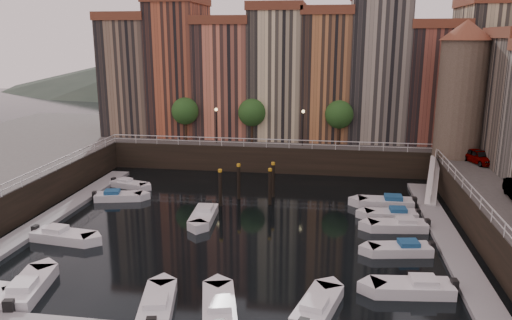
% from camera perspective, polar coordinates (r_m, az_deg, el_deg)
% --- Properties ---
extents(ground, '(200.00, 200.00, 0.00)m').
position_cam_1_polar(ground, '(41.92, -1.72, -7.24)').
color(ground, black).
rests_on(ground, ground).
extents(quay_far, '(80.00, 20.00, 3.00)m').
position_cam_1_polar(quay_far, '(66.25, 2.31, 2.02)').
color(quay_far, black).
rests_on(quay_far, ground).
extents(dock_left, '(2.00, 28.00, 0.35)m').
position_cam_1_polar(dock_left, '(46.57, -22.08, -5.88)').
color(dock_left, gray).
rests_on(dock_left, ground).
extents(dock_right, '(2.00, 28.00, 0.35)m').
position_cam_1_polar(dock_right, '(41.32, 20.94, -8.26)').
color(dock_right, gray).
rests_on(dock_right, ground).
extents(mountains, '(145.00, 100.00, 18.00)m').
position_cam_1_polar(mountains, '(148.72, 6.70, 11.02)').
color(mountains, '#2D382D').
rests_on(mountains, ground).
extents(far_terrace, '(48.70, 10.30, 17.50)m').
position_cam_1_polar(far_terrace, '(62.20, 5.21, 10.00)').
color(far_terrace, '#7F6651').
rests_on(far_terrace, quay_far).
extents(corner_tower, '(5.20, 5.20, 13.80)m').
position_cam_1_polar(corner_tower, '(54.71, 22.45, 7.69)').
color(corner_tower, '#6B5B4C').
rests_on(corner_tower, quay_right).
extents(promenade_trees, '(21.20, 3.20, 5.20)m').
position_cam_1_polar(promenade_trees, '(57.91, 0.17, 5.42)').
color(promenade_trees, black).
rests_on(promenade_trees, quay_far).
extents(street_lamps, '(10.36, 0.36, 4.18)m').
position_cam_1_polar(street_lamps, '(56.99, 0.36, 4.58)').
color(street_lamps, black).
rests_on(street_lamps, quay_far).
extents(railings, '(36.08, 34.04, 0.52)m').
position_cam_1_polar(railings, '(45.35, -0.65, -0.57)').
color(railings, white).
rests_on(railings, ground).
extents(gangway, '(2.78, 8.32, 3.73)m').
position_cam_1_polar(gangway, '(51.19, 19.60, -1.87)').
color(gangway, white).
rests_on(gangway, ground).
extents(mooring_pilings, '(4.81, 3.68, 3.78)m').
position_cam_1_polar(mooring_pilings, '(46.77, -0.61, -2.84)').
color(mooring_pilings, black).
rests_on(mooring_pilings, ground).
extents(boat_left_1, '(5.20, 2.42, 1.17)m').
position_cam_1_polar(boat_left_1, '(41.12, -21.27, -8.07)').
color(boat_left_1, silver).
rests_on(boat_left_1, ground).
extents(boat_left_3, '(4.71, 2.58, 1.06)m').
position_cam_1_polar(boat_left_3, '(49.39, -15.55, -4.02)').
color(boat_left_3, silver).
rests_on(boat_left_3, ground).
extents(boat_left_4, '(4.29, 2.53, 0.96)m').
position_cam_1_polar(boat_left_4, '(53.19, -14.35, -2.70)').
color(boat_left_4, silver).
rests_on(boat_left_4, ground).
extents(boat_right_0, '(5.18, 2.36, 1.17)m').
position_cam_1_polar(boat_right_0, '(32.50, 17.62, -13.73)').
color(boat_right_0, silver).
rests_on(boat_right_0, ground).
extents(boat_right_1, '(4.73, 2.40, 1.06)m').
position_cam_1_polar(boat_right_1, '(37.68, 16.31, -9.75)').
color(boat_right_1, silver).
rests_on(boat_right_1, ground).
extents(boat_right_2, '(4.93, 2.30, 1.11)m').
position_cam_1_polar(boat_right_2, '(42.02, 16.03, -7.20)').
color(boat_right_2, silver).
rests_on(boat_right_2, ground).
extents(boat_right_3, '(4.65, 1.97, 1.05)m').
position_cam_1_polar(boat_right_3, '(44.45, 15.31, -6.01)').
color(boat_right_3, silver).
rests_on(boat_right_3, ground).
extents(boat_right_4, '(5.20, 1.95, 1.19)m').
position_cam_1_polar(boat_right_4, '(47.27, 14.74, -4.71)').
color(boat_right_4, silver).
rests_on(boat_right_4, ground).
extents(boat_near_0, '(2.79, 5.40, 1.21)m').
position_cam_1_polar(boat_near_0, '(33.90, -24.65, -13.17)').
color(boat_near_0, silver).
rests_on(boat_near_0, ground).
extents(boat_near_1, '(2.71, 5.02, 1.12)m').
position_cam_1_polar(boat_near_1, '(29.92, -11.20, -15.89)').
color(boat_near_1, silver).
rests_on(boat_near_1, ground).
extents(boat_near_2, '(2.96, 5.18, 1.16)m').
position_cam_1_polar(boat_near_2, '(29.20, -4.24, -16.41)').
color(boat_near_2, silver).
rests_on(boat_near_2, ground).
extents(boat_near_3, '(3.00, 5.12, 1.15)m').
position_cam_1_polar(boat_near_3, '(29.32, 6.99, -16.36)').
color(boat_near_3, silver).
rests_on(boat_near_3, ground).
extents(car_a, '(2.91, 4.36, 1.38)m').
position_cam_1_polar(car_a, '(53.25, 24.13, 0.27)').
color(car_a, gray).
rests_on(car_a, quay_right).
extents(boat_extra_886, '(2.12, 5.08, 1.15)m').
position_cam_1_polar(boat_extra_886, '(42.77, -5.99, -6.32)').
color(boat_extra_886, silver).
rests_on(boat_extra_886, ground).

